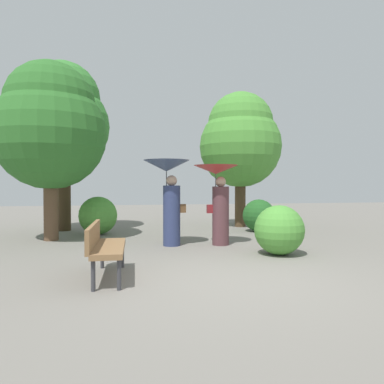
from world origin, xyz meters
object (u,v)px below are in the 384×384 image
tree_near_right (240,140)px  tree_mid_left (63,118)px  person_left (169,187)px  tree_near_left (50,125)px  park_bench (104,245)px  person_right (218,192)px

tree_near_right → tree_mid_left: (-5.70, -0.00, 0.54)m
person_left → tree_mid_left: 4.86m
tree_mid_left → tree_near_left: bearing=-89.4°
person_left → tree_near_right: bearing=-35.9°
person_left → tree_near_left: 3.52m
park_bench → tree_near_right: 7.67m
person_right → park_bench: person_right is taller
person_left → park_bench: (-1.31, -2.70, -0.86)m
person_left → tree_near_left: size_ratio=0.44×
park_bench → tree_near_left: bearing=22.4°
park_bench → tree_near_right: tree_near_right is taller
person_left → tree_near_right: size_ratio=0.44×
park_bench → tree_near_right: (4.13, 5.99, 2.43)m
tree_near_right → tree_mid_left: size_ratio=0.87×
tree_near_left → tree_near_right: tree_near_left is taller
tree_near_right → tree_mid_left: 5.73m
park_bench → tree_mid_left: bearing=16.0°
person_left → tree_mid_left: size_ratio=0.38×
person_right → tree_near_left: size_ratio=0.41×
person_left → tree_near_left: (-2.87, 1.32, 1.56)m
person_left → tree_near_right: tree_near_right is taller
person_right → tree_near_right: tree_near_right is taller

